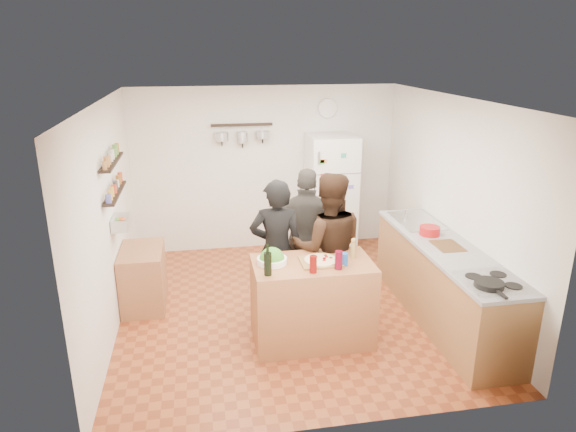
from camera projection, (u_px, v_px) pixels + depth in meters
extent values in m
plane|color=brown|center=(289.00, 307.00, 6.29)|extent=(4.20, 4.20, 0.00)
plane|color=white|center=(290.00, 100.00, 5.49)|extent=(4.20, 4.20, 0.00)
plane|color=silver|center=(265.00, 169.00, 7.85)|extent=(4.00, 0.00, 4.00)
plane|color=silver|center=(108.00, 220.00, 5.56)|extent=(0.00, 4.20, 4.20)
plane|color=silver|center=(452.00, 202.00, 6.22)|extent=(0.00, 4.20, 4.20)
cube|color=brown|center=(312.00, 302.00, 5.47)|extent=(1.25, 0.72, 0.91)
cube|color=brown|center=(321.00, 262.00, 5.32)|extent=(0.42, 0.34, 0.02)
cylinder|color=beige|center=(321.00, 260.00, 5.31)|extent=(0.34, 0.34, 0.02)
cylinder|color=white|center=(272.00, 261.00, 5.29)|extent=(0.31, 0.31, 0.06)
cylinder|color=black|center=(268.00, 264.00, 5.00)|extent=(0.08, 0.08, 0.23)
cylinder|color=#5D0908|center=(313.00, 264.00, 5.07)|extent=(0.07, 0.07, 0.18)
cylinder|color=#4F0616|center=(339.00, 260.00, 5.15)|extent=(0.08, 0.08, 0.19)
cylinder|color=olive|center=(353.00, 250.00, 5.42)|extent=(0.05, 0.05, 0.18)
cylinder|color=#1B4797|center=(344.00, 259.00, 5.24)|extent=(0.08, 0.08, 0.13)
imported|color=black|center=(277.00, 250.00, 5.83)|extent=(0.65, 0.47, 1.67)
imported|color=black|center=(328.00, 248.00, 5.80)|extent=(0.94, 0.79, 1.75)
imported|color=#32302D|center=(308.00, 235.00, 6.29)|extent=(1.06, 0.70, 1.68)
cube|color=#9E7042|center=(443.00, 283.00, 5.91)|extent=(0.63, 2.63, 0.90)
cube|color=white|center=(493.00, 282.00, 4.88)|extent=(0.60, 0.62, 0.02)
cylinder|color=black|center=(489.00, 284.00, 4.76)|extent=(0.27, 0.27, 0.05)
cube|color=silver|center=(416.00, 221.00, 6.56)|extent=(0.50, 0.80, 0.03)
cube|color=olive|center=(448.00, 247.00, 5.74)|extent=(0.30, 0.40, 0.02)
cylinder|color=#A91315|center=(430.00, 231.00, 6.06)|extent=(0.24, 0.24, 0.10)
cube|color=white|center=(331.00, 194.00, 7.79)|extent=(0.70, 0.68, 1.80)
cylinder|color=silver|center=(327.00, 109.00, 7.70)|extent=(0.30, 0.03, 0.30)
cube|color=black|center=(115.00, 193.00, 5.68)|extent=(0.12, 1.00, 0.02)
cube|color=black|center=(112.00, 162.00, 5.57)|extent=(0.12, 1.00, 0.02)
cube|color=silver|center=(121.00, 222.00, 5.80)|extent=(0.18, 0.35, 0.14)
cube|color=#98653F|center=(143.00, 278.00, 6.24)|extent=(0.50, 0.80, 0.73)
cube|color=black|center=(242.00, 125.00, 7.48)|extent=(0.90, 0.04, 0.04)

